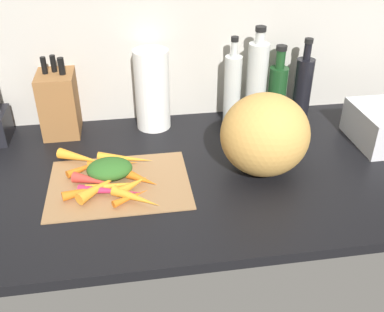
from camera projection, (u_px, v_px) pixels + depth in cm
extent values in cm
cube|color=black|center=(203.00, 171.00, 136.03)|extent=(170.00, 80.00, 3.00)
cube|color=#BCB7AD|center=(184.00, 34.00, 151.98)|extent=(170.00, 3.00, 60.00)
cube|color=#997047|center=(119.00, 183.00, 127.18)|extent=(40.05, 29.72, 0.80)
cone|color=orange|center=(81.00, 158.00, 135.22)|extent=(15.01, 10.56, 3.35)
cone|color=orange|center=(133.00, 184.00, 123.52)|extent=(9.86, 8.71, 2.97)
cone|color=orange|center=(113.00, 164.00, 132.72)|extent=(15.18, 3.27, 2.80)
cone|color=#B2264C|center=(111.00, 191.00, 121.17)|extent=(18.07, 7.12, 2.62)
cone|color=orange|center=(131.00, 197.00, 119.29)|extent=(10.45, 6.96, 2.04)
cone|color=red|center=(94.00, 181.00, 124.85)|extent=(13.10, 8.51, 3.15)
cone|color=orange|center=(87.00, 167.00, 131.81)|extent=(12.28, 8.85, 2.30)
cone|color=orange|center=(100.00, 187.00, 122.06)|extent=(12.99, 12.47, 3.47)
cone|color=orange|center=(92.00, 190.00, 121.72)|extent=(16.31, 6.81, 2.63)
cone|color=orange|center=(126.00, 158.00, 135.33)|extent=(17.32, 7.87, 2.84)
cone|color=orange|center=(136.00, 198.00, 118.17)|extent=(13.71, 11.25, 2.96)
cone|color=orange|center=(114.00, 186.00, 123.44)|extent=(15.82, 3.41, 2.51)
cone|color=orange|center=(143.00, 179.00, 125.87)|extent=(9.68, 8.87, 2.69)
ellipsoid|color=#2D6023|center=(110.00, 169.00, 127.90)|extent=(13.15, 10.11, 5.56)
ellipsoid|color=gold|center=(265.00, 135.00, 127.47)|extent=(25.85, 24.53, 24.38)
cube|color=#8F5E33|center=(59.00, 104.00, 149.11)|extent=(12.03, 14.84, 21.40)
cylinder|color=black|center=(44.00, 65.00, 142.10)|extent=(1.78, 1.78, 5.50)
cylinder|color=black|center=(53.00, 63.00, 143.61)|extent=(1.80, 1.80, 5.50)
cylinder|color=black|center=(61.00, 66.00, 141.54)|extent=(2.06, 2.06, 5.50)
cylinder|color=white|center=(152.00, 90.00, 151.19)|extent=(11.87, 11.87, 27.75)
cylinder|color=silver|center=(232.00, 90.00, 155.29)|extent=(5.96, 5.96, 24.31)
cylinder|color=silver|center=(234.00, 49.00, 147.58)|extent=(2.23, 2.23, 5.17)
cylinder|color=black|center=(235.00, 39.00, 145.81)|extent=(2.57, 2.57, 1.60)
cylinder|color=silver|center=(256.00, 85.00, 153.57)|extent=(7.07, 7.07, 28.92)
cylinder|color=silver|center=(260.00, 37.00, 144.94)|extent=(3.18, 3.18, 4.09)
cylinder|color=black|center=(261.00, 29.00, 143.45)|extent=(3.66, 3.66, 1.60)
cylinder|color=#19421E|center=(277.00, 92.00, 161.15)|extent=(6.91, 6.91, 18.45)
cylinder|color=#19421E|center=(281.00, 59.00, 154.65)|extent=(3.34, 3.34, 6.40)
cylinder|color=black|center=(282.00, 48.00, 152.56)|extent=(3.85, 3.85, 1.60)
cylinder|color=black|center=(302.00, 89.00, 158.65)|extent=(6.43, 6.43, 22.20)
cylinder|color=black|center=(308.00, 51.00, 151.36)|extent=(2.58, 2.58, 5.68)
cylinder|color=black|center=(309.00, 41.00, 149.46)|extent=(2.97, 2.97, 1.60)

